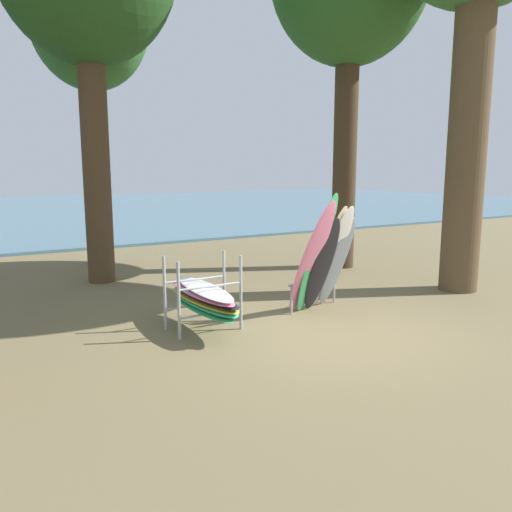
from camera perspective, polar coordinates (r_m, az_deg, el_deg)
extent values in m
plane|color=brown|center=(8.56, 8.53, -8.43)|extent=(80.00, 80.00, 0.00)
cube|color=#477084|center=(35.59, -22.60, 4.75)|extent=(80.00, 36.00, 0.10)
cylinder|color=brown|center=(11.97, 22.60, 13.10)|extent=(0.81, 0.81, 7.02)
cylinder|color=#4C3823|center=(12.48, -17.45, 10.71)|extent=(0.62, 0.62, 5.93)
cylinder|color=#42301E|center=(14.00, 9.90, 11.61)|extent=(0.62, 0.62, 6.30)
cylinder|color=#42301E|center=(15.04, -17.35, 9.71)|extent=(0.38, 0.38, 5.53)
ellipsoid|color=#33662D|center=(15.53, -18.10, 23.67)|extent=(3.11, 3.11, 3.58)
ellipsoid|color=pink|center=(9.14, 6.23, -0.28)|extent=(0.68, 1.08, 2.14)
ellipsoid|color=#339E56|center=(9.27, 6.84, 0.18)|extent=(0.74, 0.92, 2.25)
ellipsoid|color=black|center=(9.44, 7.39, -1.03)|extent=(0.63, 0.79, 1.80)
ellipsoid|color=#C6B289|center=(9.56, 7.97, -0.28)|extent=(0.72, 0.91, 2.01)
ellipsoid|color=white|center=(9.70, 8.52, -0.16)|extent=(0.64, 0.99, 2.01)
ellipsoid|color=gray|center=(9.86, 9.04, -0.66)|extent=(0.67, 0.84, 1.79)
cylinder|color=#9EA0A5|center=(9.43, 3.98, -4.91)|extent=(0.04, 0.04, 0.55)
cylinder|color=#9EA0A5|center=(10.36, 8.72, -3.66)|extent=(0.04, 0.04, 0.55)
cylinder|color=#9EA0A5|center=(9.82, 6.49, -2.70)|extent=(1.40, 0.35, 0.04)
cylinder|color=#9EA0A5|center=(8.01, -8.61, -5.04)|extent=(0.05, 0.05, 1.25)
cylinder|color=#9EA0A5|center=(8.47, -1.71, -4.12)|extent=(0.05, 0.05, 1.25)
cylinder|color=#9EA0A5|center=(8.55, -10.16, -4.14)|extent=(0.05, 0.05, 1.25)
cylinder|color=#9EA0A5|center=(8.98, -3.58, -3.33)|extent=(0.05, 0.05, 1.25)
cylinder|color=#9EA0A5|center=(8.29, -5.03, -6.42)|extent=(1.10, 0.04, 0.04)
cylinder|color=#9EA0A5|center=(8.18, -5.08, -3.39)|extent=(1.10, 0.04, 0.04)
cylinder|color=#9EA0A5|center=(8.82, -6.75, -5.47)|extent=(1.10, 0.04, 0.04)
cylinder|color=#9EA0A5|center=(8.71, -6.81, -2.61)|extent=(1.10, 0.04, 0.04)
ellipsoid|color=#339E56|center=(8.54, -6.00, -5.63)|extent=(0.54, 2.11, 0.06)
ellipsoid|color=#38B2AD|center=(8.54, -5.79, -5.21)|extent=(0.54, 2.11, 0.06)
ellipsoid|color=yellow|center=(8.51, -5.91, -4.84)|extent=(0.61, 2.12, 0.06)
ellipsoid|color=black|center=(8.51, -5.76, -4.42)|extent=(0.56, 2.11, 0.06)
ellipsoid|color=pink|center=(8.47, -6.09, -4.07)|extent=(0.51, 2.10, 0.06)
ellipsoid|color=white|center=(8.48, -5.79, -3.64)|extent=(0.64, 2.13, 0.06)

